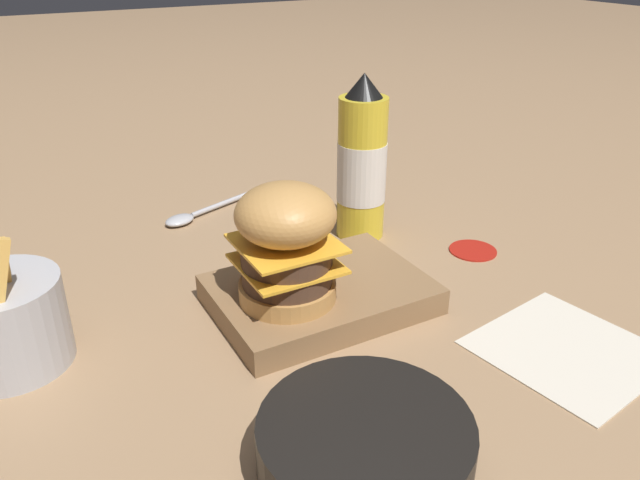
{
  "coord_description": "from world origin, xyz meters",
  "views": [
    {
      "loc": [
        0.27,
        0.49,
        0.36
      ],
      "look_at": [
        -0.0,
        -0.01,
        0.08
      ],
      "focal_mm": 35.0,
      "sensor_mm": 36.0,
      "label": 1
    }
  ],
  "objects_px": {
    "fries_basket": "(4,320)",
    "side_bowl": "(365,446)",
    "ketchup_bottle": "(362,165)",
    "spoon": "(197,214)",
    "serving_board": "(320,294)",
    "burger": "(286,243)"
  },
  "relations": [
    {
      "from": "fries_basket",
      "to": "side_bowl",
      "type": "distance_m",
      "value": 0.34
    },
    {
      "from": "fries_basket",
      "to": "side_bowl",
      "type": "xyz_separation_m",
      "value": [
        -0.21,
        0.27,
        -0.02
      ]
    },
    {
      "from": "ketchup_bottle",
      "to": "serving_board",
      "type": "bearing_deg",
      "value": 44.6
    },
    {
      "from": "serving_board",
      "to": "ketchup_bottle",
      "type": "relative_size",
      "value": 1.04
    },
    {
      "from": "burger",
      "to": "ketchup_bottle",
      "type": "bearing_deg",
      "value": -141.19
    },
    {
      "from": "burger",
      "to": "side_bowl",
      "type": "relative_size",
      "value": 0.77
    },
    {
      "from": "ketchup_bottle",
      "to": "side_bowl",
      "type": "relative_size",
      "value": 1.34
    },
    {
      "from": "spoon",
      "to": "ketchup_bottle",
      "type": "bearing_deg",
      "value": 118.07
    },
    {
      "from": "side_bowl",
      "to": "serving_board",
      "type": "bearing_deg",
      "value": -110.89
    },
    {
      "from": "fries_basket",
      "to": "spoon",
      "type": "height_order",
      "value": "fries_basket"
    },
    {
      "from": "burger",
      "to": "ketchup_bottle",
      "type": "distance_m",
      "value": 0.22
    },
    {
      "from": "serving_board",
      "to": "ketchup_bottle",
      "type": "bearing_deg",
      "value": -135.4
    },
    {
      "from": "burger",
      "to": "side_bowl",
      "type": "height_order",
      "value": "burger"
    },
    {
      "from": "side_bowl",
      "to": "ketchup_bottle",
      "type": "bearing_deg",
      "value": -121.77
    },
    {
      "from": "ketchup_bottle",
      "to": "side_bowl",
      "type": "distance_m",
      "value": 0.41
    },
    {
      "from": "side_bowl",
      "to": "spoon",
      "type": "height_order",
      "value": "side_bowl"
    },
    {
      "from": "ketchup_bottle",
      "to": "spoon",
      "type": "relative_size",
      "value": 1.17
    },
    {
      "from": "fries_basket",
      "to": "side_bowl",
      "type": "height_order",
      "value": "fries_basket"
    },
    {
      "from": "ketchup_bottle",
      "to": "burger",
      "type": "bearing_deg",
      "value": 38.81
    },
    {
      "from": "spoon",
      "to": "serving_board",
      "type": "bearing_deg",
      "value": 78.03
    },
    {
      "from": "side_bowl",
      "to": "burger",
      "type": "bearing_deg",
      "value": -100.88
    },
    {
      "from": "serving_board",
      "to": "spoon",
      "type": "distance_m",
      "value": 0.29
    }
  ]
}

